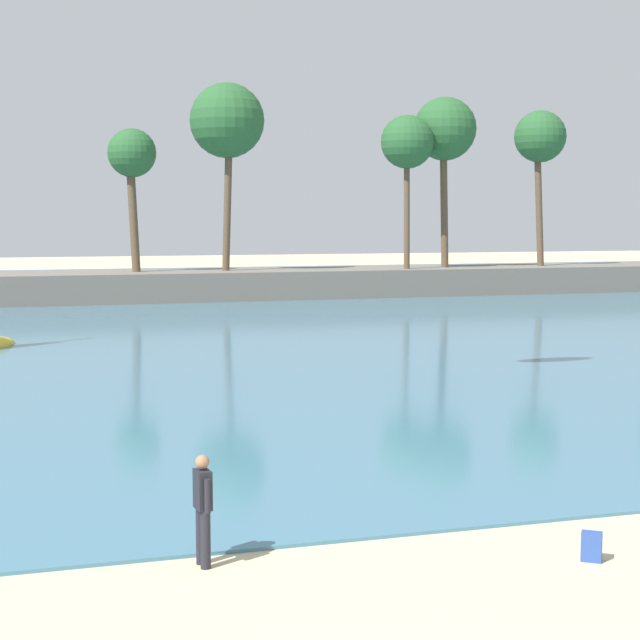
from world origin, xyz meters
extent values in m
cube|color=teal|center=(0.00, 52.13, 0.03)|extent=(220.00, 87.99, 0.06)
cube|color=slate|center=(0.00, 56.13, 0.90)|extent=(100.75, 6.00, 1.80)
cylinder|color=brown|center=(23.90, 55.79, 6.34)|extent=(0.78, 0.60, 9.10)
sphere|color=#285B2D|center=(23.90, 55.79, 10.88)|extent=(4.14, 4.14, 4.14)
cylinder|color=brown|center=(20.90, 54.90, 5.86)|extent=(0.41, 0.55, 8.12)
sphere|color=#285B2D|center=(20.90, 54.90, 9.91)|extent=(3.41, 3.41, 3.41)
cylinder|color=brown|center=(9.39, 55.90, 6.42)|extent=(0.68, 0.86, 9.26)
sphere|color=#285B2D|center=(9.39, 55.90, 11.04)|extent=(4.60, 4.60, 4.60)
cylinder|color=brown|center=(31.15, 56.21, 6.19)|extent=(0.84, 0.61, 8.80)
sphere|color=#285B2D|center=(31.15, 56.21, 10.59)|extent=(3.52, 3.52, 3.52)
cylinder|color=brown|center=(3.60, 56.25, 5.39)|extent=(0.80, 0.52, 7.19)
sphere|color=#285B2D|center=(3.60, 56.25, 8.98)|extent=(2.94, 2.94, 2.94)
cylinder|color=#23232D|center=(-1.28, 7.84, 0.43)|extent=(0.15, 0.15, 0.86)
cylinder|color=#23232D|center=(-1.25, 7.62, 0.43)|extent=(0.15, 0.15, 0.86)
cube|color=#23232D|center=(-1.26, 7.73, 1.15)|extent=(0.24, 0.36, 0.58)
sphere|color=#9E7051|center=(-1.26, 7.73, 1.56)|extent=(0.21, 0.21, 0.21)
cylinder|color=#23232D|center=(-1.29, 7.96, 1.11)|extent=(0.09, 0.09, 0.50)
cylinder|color=#23232D|center=(-1.24, 7.50, 1.11)|extent=(0.09, 0.09, 0.50)
cube|color=#2D4C9E|center=(4.30, 6.25, 0.22)|extent=(0.36, 0.34, 0.44)
cube|color=#2D4C9E|center=(4.38, 6.36, 0.12)|extent=(0.23, 0.19, 0.20)
camera|label=1|loc=(-3.92, -6.72, 5.10)|focal=57.50mm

